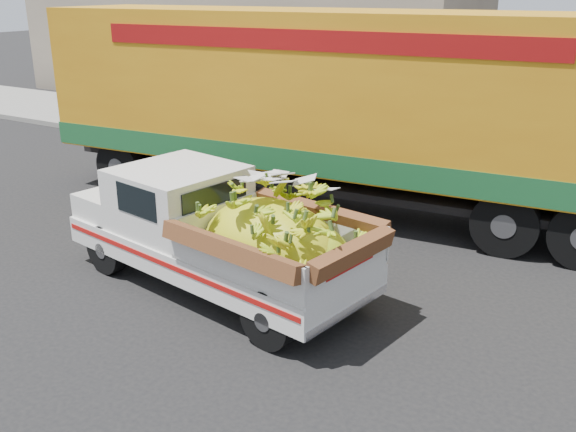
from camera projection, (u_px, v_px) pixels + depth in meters
The scene contains 6 objects.
ground at pixel (125, 266), 10.24m from camera, with size 100.00×100.00×0.00m, color black.
curb at pixel (325, 166), 15.63m from camera, with size 60.00×0.25×0.15m, color gray.
sidewalk at pixel (362, 149), 17.32m from camera, with size 60.00×4.00×0.14m, color gray.
building_left at pixel (243, 32), 25.15m from camera, with size 18.00×6.00×5.00m, color gray.
pickup_truck at pixel (232, 236), 9.00m from camera, with size 5.04×2.52×1.69m.
semi_trailer at pixel (334, 102), 12.24m from camera, with size 12.04×3.52×3.80m.
Camera 1 is at (7.10, -6.63, 4.22)m, focal length 40.00 mm.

